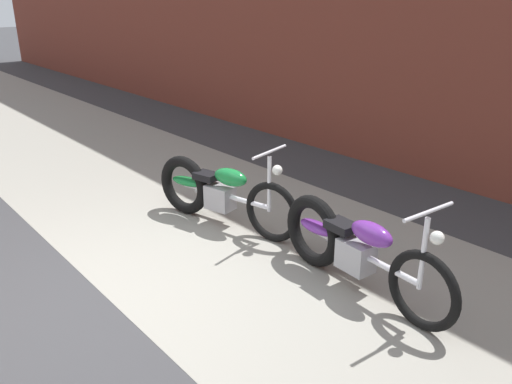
{
  "coord_description": "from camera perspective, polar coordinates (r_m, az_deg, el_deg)",
  "views": [
    {
      "loc": [
        3.9,
        -1.57,
        2.57
      ],
      "look_at": [
        0.32,
        1.47,
        0.75
      ],
      "focal_mm": 36.53,
      "sensor_mm": 36.0,
      "label": 1
    }
  ],
  "objects": [
    {
      "name": "ground_plane",
      "position": [
        4.93,
        -15.95,
        -11.16
      ],
      "size": [
        80.0,
        80.0,
        0.0
      ],
      "primitive_type": "plane",
      "color": "#38383A"
    },
    {
      "name": "sidewalk_slab",
      "position": [
        5.73,
        0.04,
        -5.44
      ],
      "size": [
        36.0,
        3.5,
        0.01
      ],
      "primitive_type": "cube",
      "color": "gray",
      "rests_on": "ground"
    },
    {
      "name": "motorcycle_green",
      "position": [
        6.06,
        -4.51,
        0.09
      ],
      "size": [
        1.97,
        0.72,
        1.03
      ],
      "rotation": [
        0.0,
        0.0,
        0.23
      ],
      "color": "black",
      "rests_on": "ground"
    },
    {
      "name": "motorcycle_purple",
      "position": [
        4.83,
        10.26,
        -5.9
      ],
      "size": [
        2.01,
        0.58,
        1.03
      ],
      "rotation": [
        0.0,
        0.0,
        -0.07
      ],
      "color": "black",
      "rests_on": "ground"
    }
  ]
}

